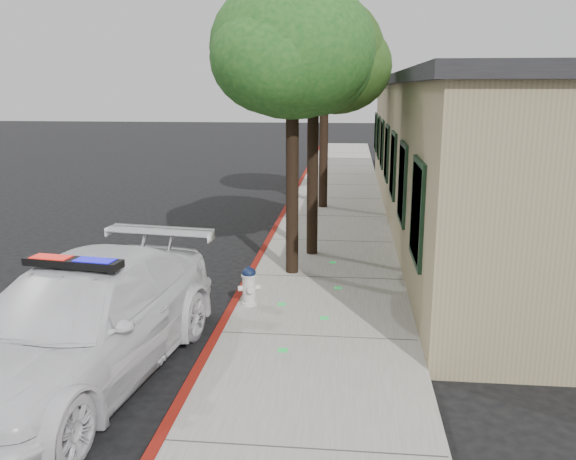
# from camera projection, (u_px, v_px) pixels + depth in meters

# --- Properties ---
(ground) EXTENTS (120.00, 120.00, 0.00)m
(ground) POSITION_uv_depth(u_px,v_px,m) (214.00, 341.00, 9.55)
(ground) COLOR black
(ground) RESTS_ON ground
(sidewalk) EXTENTS (3.20, 60.00, 0.15)m
(sidewalk) POSITION_uv_depth(u_px,v_px,m) (324.00, 280.00, 12.27)
(sidewalk) COLOR gray
(sidewalk) RESTS_ON ground
(red_curb) EXTENTS (0.14, 60.00, 0.16)m
(red_curb) POSITION_uv_depth(u_px,v_px,m) (249.00, 278.00, 12.42)
(red_curb) COLOR maroon
(red_curb) RESTS_ON ground
(clapboard_building) EXTENTS (7.30, 20.89, 4.24)m
(clapboard_building) POSITION_uv_depth(u_px,v_px,m) (514.00, 152.00, 17.09)
(clapboard_building) COLOR #968A62
(clapboard_building) RESTS_ON ground
(police_car) EXTENTS (2.97, 5.79, 1.73)m
(police_car) POSITION_uv_depth(u_px,v_px,m) (78.00, 324.00, 8.10)
(police_car) COLOR white
(police_car) RESTS_ON ground
(fire_hydrant) EXTENTS (0.40, 0.35, 0.70)m
(fire_hydrant) POSITION_uv_depth(u_px,v_px,m) (249.00, 286.00, 10.62)
(fire_hydrant) COLOR silver
(fire_hydrant) RESTS_ON sidewalk
(street_tree_near) EXTENTS (3.19, 3.32, 5.84)m
(street_tree_near) POSITION_uv_depth(u_px,v_px,m) (293.00, 55.00, 11.59)
(street_tree_near) COLOR black
(street_tree_near) RESTS_ON sidewalk
(street_tree_mid) EXTENTS (3.30, 3.03, 5.78)m
(street_tree_mid) POSITION_uv_depth(u_px,v_px,m) (315.00, 58.00, 13.04)
(street_tree_mid) COLOR black
(street_tree_mid) RESTS_ON sidewalk
(street_tree_far) EXTENTS (3.51, 3.21, 6.07)m
(street_tree_far) POSITION_uv_depth(u_px,v_px,m) (325.00, 60.00, 18.37)
(street_tree_far) COLOR black
(street_tree_far) RESTS_ON sidewalk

